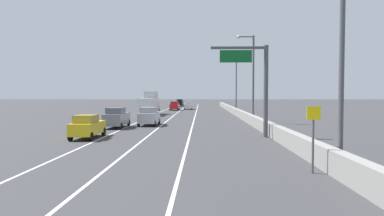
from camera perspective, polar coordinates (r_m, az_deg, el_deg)
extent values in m
plane|color=#38383A|center=(66.29, -0.60, -0.70)|extent=(320.00, 320.00, 0.00)
cube|color=silver|center=(57.81, -6.39, -1.16)|extent=(0.16, 130.00, 0.00)
cube|color=silver|center=(57.44, -2.93, -1.17)|extent=(0.16, 130.00, 0.00)
cube|color=silver|center=(57.27, 0.56, -1.18)|extent=(0.16, 130.00, 0.00)
cube|color=gray|center=(42.67, 9.46, -1.69)|extent=(0.60, 120.00, 1.10)
cylinder|color=#47474C|center=(28.46, 12.25, 2.72)|extent=(0.36, 0.36, 7.50)
cube|color=#47474C|center=(28.38, 7.78, 9.95)|extent=(4.50, 0.20, 0.20)
cube|color=#0C5923|center=(28.15, 7.34, 8.58)|extent=(2.60, 0.10, 1.00)
cylinder|color=#4C4C51|center=(16.19, 19.57, -6.10)|extent=(0.10, 0.10, 2.40)
cube|color=yellow|center=(16.01, 19.69, -0.80)|extent=(0.60, 0.04, 0.60)
cylinder|color=#4C4C51|center=(17.07, 23.77, 7.99)|extent=(0.24, 0.24, 10.56)
cylinder|color=#4C4C51|center=(41.86, 10.21, 4.70)|extent=(0.24, 0.24, 10.56)
cube|color=#4C4C51|center=(42.26, 9.03, 11.68)|extent=(1.80, 0.12, 0.12)
sphere|color=beige|center=(42.15, 7.79, 11.71)|extent=(0.44, 0.44, 0.44)
cylinder|color=#4C4C51|center=(67.34, 7.40, 3.82)|extent=(0.24, 0.24, 10.56)
cube|color=#4C4C51|center=(67.58, 6.66, 8.18)|extent=(1.80, 0.12, 0.12)
sphere|color=beige|center=(67.50, 5.89, 8.19)|extent=(0.44, 0.44, 0.44)
cube|color=gold|center=(28.61, -17.01, -3.22)|extent=(1.72, 4.31, 0.95)
cube|color=olive|center=(28.14, -17.31, -1.73)|extent=(1.51, 1.94, 0.60)
cylinder|color=black|center=(30.51, -17.37, -3.77)|extent=(0.22, 0.68, 0.68)
cylinder|color=black|center=(30.05, -14.56, -3.83)|extent=(0.22, 0.68, 0.68)
cylinder|color=black|center=(27.33, -19.69, -4.51)|extent=(0.22, 0.68, 0.68)
cylinder|color=black|center=(26.81, -16.58, -4.60)|extent=(0.22, 0.68, 0.68)
cube|color=#B7B7BC|center=(38.82, -7.16, -1.56)|extent=(1.94, 4.59, 1.12)
cube|color=gray|center=(38.32, -7.28, -0.33)|extent=(1.68, 2.07, 0.60)
cylinder|color=black|center=(40.82, -7.94, -2.16)|extent=(0.23, 0.68, 0.68)
cylinder|color=black|center=(40.55, -5.53, -2.18)|extent=(0.23, 0.68, 0.68)
cylinder|color=black|center=(37.22, -8.93, -2.60)|extent=(0.23, 0.68, 0.68)
cylinder|color=black|center=(36.93, -6.29, -2.63)|extent=(0.23, 0.68, 0.68)
cube|color=slate|center=(36.65, -12.46, -1.78)|extent=(1.85, 4.73, 1.18)
cube|color=#4D505A|center=(36.14, -12.65, -0.43)|extent=(1.63, 2.13, 0.60)
cylinder|color=black|center=(38.75, -12.98, -2.44)|extent=(0.22, 0.68, 0.68)
cylinder|color=black|center=(38.37, -10.54, -2.47)|extent=(0.22, 0.68, 0.68)
cylinder|color=black|center=(35.07, -14.54, -2.95)|extent=(0.22, 0.68, 0.68)
cylinder|color=black|center=(34.65, -11.86, -2.99)|extent=(0.22, 0.68, 0.68)
cube|color=white|center=(78.33, -0.64, 0.37)|extent=(1.89, 4.50, 0.94)
cube|color=#96969E|center=(77.86, -0.64, 0.92)|extent=(1.60, 2.05, 0.60)
cylinder|color=black|center=(80.12, -1.20, 0.07)|extent=(0.24, 0.69, 0.68)
cylinder|color=black|center=(80.11, -0.06, 0.07)|extent=(0.24, 0.69, 0.68)
cylinder|color=black|center=(76.58, -1.24, -0.03)|extent=(0.24, 0.69, 0.68)
cylinder|color=black|center=(76.58, -0.05, -0.03)|extent=(0.24, 0.69, 0.68)
cube|color=red|center=(74.50, -2.92, 0.28)|extent=(1.82, 4.79, 0.98)
cube|color=maroon|center=(74.00, -2.96, 0.87)|extent=(1.58, 2.16, 0.60)
cylinder|color=black|center=(76.53, -3.40, -0.04)|extent=(0.23, 0.68, 0.68)
cylinder|color=black|center=(76.39, -2.19, -0.04)|extent=(0.23, 0.68, 0.68)
cylinder|color=black|center=(72.67, -3.69, -0.17)|extent=(0.23, 0.68, 0.68)
cylinder|color=black|center=(72.53, -2.42, -0.17)|extent=(0.23, 0.68, 0.68)
cube|color=black|center=(96.01, -2.05, 0.79)|extent=(1.86, 4.60, 1.12)
cube|color=black|center=(95.54, -2.07, 1.30)|extent=(1.58, 2.09, 0.60)
cylinder|color=black|center=(97.92, -2.40, 0.49)|extent=(0.24, 0.69, 0.68)
cylinder|color=black|center=(97.78, -1.49, 0.49)|extent=(0.24, 0.69, 0.68)
cylinder|color=black|center=(94.29, -2.62, 0.42)|extent=(0.24, 0.69, 0.68)
cylinder|color=black|center=(94.15, -1.67, 0.42)|extent=(0.24, 0.69, 0.68)
cube|color=silver|center=(57.87, -7.17, 0.49)|extent=(2.50, 8.72, 2.35)
cube|color=gray|center=(59.73, -6.88, 2.21)|extent=(2.13, 1.94, 1.10)
cylinder|color=black|center=(61.70, -7.64, -0.48)|extent=(0.23, 1.00, 1.00)
cylinder|color=black|center=(61.36, -5.58, -0.49)|extent=(0.23, 1.00, 1.00)
cylinder|color=black|center=(54.54, -8.95, -0.86)|extent=(0.23, 1.00, 1.00)
cylinder|color=black|center=(54.15, -6.63, -0.87)|extent=(0.23, 1.00, 1.00)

